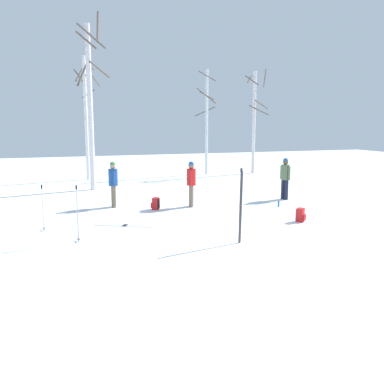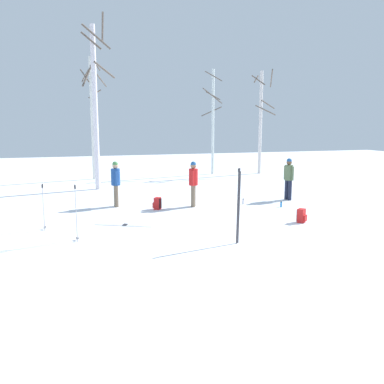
{
  "view_description": "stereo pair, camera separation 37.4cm",
  "coord_description": "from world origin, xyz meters",
  "px_view_note": "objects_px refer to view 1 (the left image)",
  "views": [
    {
      "loc": [
        -4.64,
        -10.53,
        3.13
      ],
      "look_at": [
        -0.49,
        1.57,
        1.0
      ],
      "focal_mm": 38.93,
      "sensor_mm": 36.0,
      "label": 1
    },
    {
      "loc": [
        -4.29,
        -10.65,
        3.13
      ],
      "look_at": [
        -0.49,
        1.57,
        1.0
      ],
      "focal_mm": 38.93,
      "sensor_mm": 36.0,
      "label": 2
    }
  ],
  "objects_px": {
    "backpack_1": "(301,215)",
    "birch_tree_3": "(90,103)",
    "ski_poles_0": "(43,206)",
    "birch_tree_5": "(207,120)",
    "ski_poles_1": "(77,212)",
    "backpack_0": "(155,204)",
    "water_bottle_1": "(241,201)",
    "water_bottle_0": "(279,204)",
    "ski_pair_planted_0": "(241,206)",
    "person_2": "(285,176)",
    "person_0": "(191,181)",
    "birch_tree_4": "(86,115)",
    "birch_tree_6": "(254,120)",
    "person_1": "(113,181)",
    "ski_pair_lying_0": "(124,226)"
  },
  "relations": [
    {
      "from": "person_0",
      "to": "backpack_1",
      "type": "height_order",
      "value": "person_0"
    },
    {
      "from": "ski_poles_0",
      "to": "backpack_1",
      "type": "bearing_deg",
      "value": -10.64
    },
    {
      "from": "person_0",
      "to": "person_2",
      "type": "distance_m",
      "value": 4.14
    },
    {
      "from": "water_bottle_1",
      "to": "person_1",
      "type": "bearing_deg",
      "value": 168.48
    },
    {
      "from": "ski_poles_0",
      "to": "birch_tree_5",
      "type": "relative_size",
      "value": 0.22
    },
    {
      "from": "water_bottle_0",
      "to": "birch_tree_5",
      "type": "distance_m",
      "value": 11.02
    },
    {
      "from": "person_1",
      "to": "birch_tree_5",
      "type": "xyz_separation_m",
      "value": [
        6.98,
        8.54,
        2.32
      ]
    },
    {
      "from": "person_2",
      "to": "ski_pair_lying_0",
      "type": "xyz_separation_m",
      "value": [
        -7.08,
        -2.36,
        -0.97
      ]
    },
    {
      "from": "person_1",
      "to": "birch_tree_5",
      "type": "height_order",
      "value": "birch_tree_5"
    },
    {
      "from": "person_0",
      "to": "water_bottle_0",
      "type": "distance_m",
      "value": 3.42
    },
    {
      "from": "water_bottle_1",
      "to": "person_2",
      "type": "bearing_deg",
      "value": 7.66
    },
    {
      "from": "person_0",
      "to": "ski_poles_1",
      "type": "height_order",
      "value": "person_0"
    },
    {
      "from": "ski_pair_lying_0",
      "to": "birch_tree_4",
      "type": "bearing_deg",
      "value": 90.14
    },
    {
      "from": "ski_poles_1",
      "to": "birch_tree_3",
      "type": "bearing_deg",
      "value": 81.69
    },
    {
      "from": "water_bottle_1",
      "to": "person_0",
      "type": "bearing_deg",
      "value": 176.95
    },
    {
      "from": "person_0",
      "to": "birch_tree_6",
      "type": "bearing_deg",
      "value": 50.96
    },
    {
      "from": "backpack_0",
      "to": "water_bottle_0",
      "type": "relative_size",
      "value": 1.99
    },
    {
      "from": "ski_poles_0",
      "to": "backpack_1",
      "type": "height_order",
      "value": "ski_poles_0"
    },
    {
      "from": "backpack_0",
      "to": "water_bottle_0",
      "type": "height_order",
      "value": "backpack_0"
    },
    {
      "from": "person_1",
      "to": "ski_poles_0",
      "type": "height_order",
      "value": "person_1"
    },
    {
      "from": "ski_poles_1",
      "to": "backpack_1",
      "type": "bearing_deg",
      "value": 0.43
    },
    {
      "from": "ski_poles_0",
      "to": "birch_tree_3",
      "type": "relative_size",
      "value": 0.17
    },
    {
      "from": "backpack_1",
      "to": "birch_tree_6",
      "type": "distance_m",
      "value": 13.41
    },
    {
      "from": "person_2",
      "to": "ski_pair_planted_0",
      "type": "relative_size",
      "value": 0.86
    },
    {
      "from": "ski_pair_planted_0",
      "to": "backpack_1",
      "type": "bearing_deg",
      "value": 28.02
    },
    {
      "from": "person_0",
      "to": "ski_poles_0",
      "type": "height_order",
      "value": "person_0"
    },
    {
      "from": "ski_poles_1",
      "to": "backpack_1",
      "type": "relative_size",
      "value": 3.45
    },
    {
      "from": "backpack_1",
      "to": "birch_tree_4",
      "type": "bearing_deg",
      "value": 113.57
    },
    {
      "from": "backpack_1",
      "to": "person_0",
      "type": "bearing_deg",
      "value": 126.3
    },
    {
      "from": "birch_tree_3",
      "to": "birch_tree_5",
      "type": "distance_m",
      "value": 8.36
    },
    {
      "from": "ski_poles_0",
      "to": "water_bottle_1",
      "type": "xyz_separation_m",
      "value": [
        7.25,
        1.87,
        -0.63
      ]
    },
    {
      "from": "birch_tree_4",
      "to": "ski_poles_1",
      "type": "bearing_deg",
      "value": -96.32
    },
    {
      "from": "water_bottle_1",
      "to": "ski_pair_lying_0",
      "type": "bearing_deg",
      "value": -157.26
    },
    {
      "from": "ski_poles_1",
      "to": "backpack_0",
      "type": "relative_size",
      "value": 3.45
    },
    {
      "from": "backpack_1",
      "to": "backpack_0",
      "type": "bearing_deg",
      "value": 139.55
    },
    {
      "from": "water_bottle_1",
      "to": "birch_tree_3",
      "type": "bearing_deg",
      "value": 132.93
    },
    {
      "from": "person_1",
      "to": "person_2",
      "type": "distance_m",
      "value": 6.96
    },
    {
      "from": "backpack_1",
      "to": "birch_tree_3",
      "type": "height_order",
      "value": "birch_tree_3"
    },
    {
      "from": "birch_tree_3",
      "to": "birch_tree_5",
      "type": "xyz_separation_m",
      "value": [
        7.28,
        4.05,
        -0.72
      ]
    },
    {
      "from": "backpack_1",
      "to": "birch_tree_6",
      "type": "relative_size",
      "value": 0.07
    },
    {
      "from": "ski_poles_0",
      "to": "ski_poles_1",
      "type": "relative_size",
      "value": 0.9
    },
    {
      "from": "person_0",
      "to": "backpack_1",
      "type": "relative_size",
      "value": 3.9
    },
    {
      "from": "water_bottle_0",
      "to": "birch_tree_4",
      "type": "relative_size",
      "value": 0.03
    },
    {
      "from": "person_0",
      "to": "backpack_0",
      "type": "relative_size",
      "value": 3.9
    },
    {
      "from": "person_0",
      "to": "birch_tree_3",
      "type": "relative_size",
      "value": 0.21
    },
    {
      "from": "birch_tree_3",
      "to": "birch_tree_6",
      "type": "height_order",
      "value": "birch_tree_3"
    },
    {
      "from": "water_bottle_0",
      "to": "birch_tree_3",
      "type": "xyz_separation_m",
      "value": [
        -6.2,
        6.44,
        3.92
      ]
    },
    {
      "from": "person_0",
      "to": "person_2",
      "type": "relative_size",
      "value": 1.0
    },
    {
      "from": "person_0",
      "to": "birch_tree_6",
      "type": "height_order",
      "value": "birch_tree_6"
    },
    {
      "from": "person_1",
      "to": "ski_poles_1",
      "type": "xyz_separation_m",
      "value": [
        -1.58,
        -4.36,
        -0.17
      ]
    }
  ]
}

